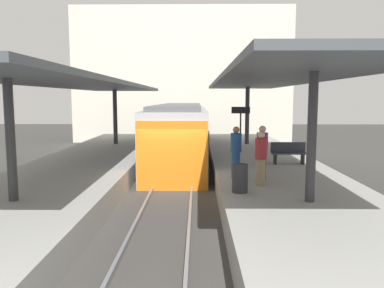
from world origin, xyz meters
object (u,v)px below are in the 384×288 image
at_px(platform_bench, 289,152).
at_px(passenger_far_end, 236,151).
at_px(passenger_mid_platform, 262,152).
at_px(platform_sign, 241,119).
at_px(passenger_near_bench, 261,158).
at_px(commuter_train, 180,134).
at_px(litter_bin, 240,178).

height_order(platform_bench, passenger_far_end, passenger_far_end).
relative_size(platform_bench, passenger_mid_platform, 0.80).
height_order(platform_sign, passenger_near_bench, platform_sign).
bearing_deg(passenger_far_end, platform_sign, 82.36).
bearing_deg(platform_sign, passenger_mid_platform, -90.40).
bearing_deg(passenger_far_end, commuter_train, 105.28).
height_order(platform_bench, passenger_mid_platform, passenger_mid_platform).
height_order(platform_bench, platform_sign, platform_sign).
bearing_deg(litter_bin, platform_bench, 62.82).
distance_m(commuter_train, platform_bench, 6.94).
xyz_separation_m(platform_sign, passenger_mid_platform, (-0.05, -6.63, -0.71)).
xyz_separation_m(platform_sign, litter_bin, (-0.92, -8.25, -1.22)).
relative_size(platform_bench, platform_sign, 0.63).
bearing_deg(passenger_near_bench, passenger_mid_platform, 78.09).
relative_size(commuter_train, platform_bench, 9.42).
bearing_deg(passenger_mid_platform, passenger_far_end, 156.71).
xyz_separation_m(litter_bin, passenger_near_bench, (0.71, 0.86, 0.45)).
relative_size(passenger_mid_platform, passenger_far_end, 1.03).
bearing_deg(passenger_near_bench, litter_bin, -129.74).
bearing_deg(platform_sign, passenger_near_bench, -91.60).
bearing_deg(litter_bin, passenger_near_bench, 50.26).
height_order(passenger_mid_platform, passenger_far_end, passenger_mid_platform).
distance_m(commuter_train, passenger_mid_platform, 8.92).
distance_m(platform_bench, litter_bin, 5.44).
relative_size(commuter_train, passenger_far_end, 7.73).
height_order(litter_bin, passenger_far_end, passenger_far_end).
bearing_deg(commuter_train, litter_bin, -78.02).
bearing_deg(passenger_mid_platform, platform_bench, 63.41).
distance_m(litter_bin, passenger_near_bench, 1.20).
height_order(passenger_near_bench, passenger_far_end, passenger_far_end).
bearing_deg(platform_sign, passenger_far_end, -97.64).
height_order(platform_bench, litter_bin, platform_bench).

